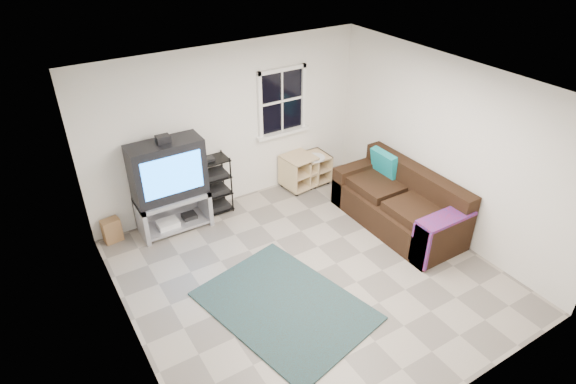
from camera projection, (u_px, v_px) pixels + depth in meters
room at (282, 106)px, 7.80m from camera, size 4.60×4.62×4.60m
tv_unit at (169, 179)px, 7.00m from camera, size 1.06×0.53×1.55m
av_rack at (215, 188)px, 7.62m from camera, size 0.49×0.35×0.97m
side_table_left at (297, 170)px, 8.34m from camera, size 0.56×0.56×0.60m
side_table_right at (313, 166)px, 8.49m from camera, size 0.48×0.51×0.55m
sofa at (400, 205)px, 7.35m from camera, size 0.94×2.13×0.97m
shag_rug at (285, 306)px, 6.00m from camera, size 1.91×2.33×0.02m
paper_bag at (112, 230)px, 7.06m from camera, size 0.28×0.20×0.37m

